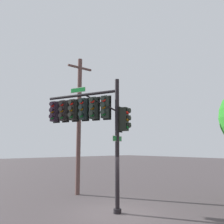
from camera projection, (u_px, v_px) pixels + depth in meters
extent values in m
plane|color=#443C3E|center=(117.00, 213.00, 10.85)|extent=(120.00, 120.00, 0.00)
cylinder|color=black|center=(117.00, 144.00, 11.31)|extent=(0.20, 0.20, 6.22)
cylinder|color=black|center=(117.00, 211.00, 10.87)|extent=(0.36, 0.36, 0.20)
cylinder|color=black|center=(81.00, 95.00, 12.64)|extent=(3.95, 1.67, 0.14)
cylinder|color=black|center=(100.00, 103.00, 12.03)|extent=(1.82, 0.78, 1.07)
cube|color=black|center=(105.00, 107.00, 11.86)|extent=(0.44, 0.46, 1.10)
cube|color=black|center=(107.00, 108.00, 12.04)|extent=(0.42, 0.21, 1.22)
sphere|color=#FF2018|center=(103.00, 100.00, 11.73)|extent=(0.22, 0.22, 0.22)
cylinder|color=black|center=(103.00, 98.00, 11.69)|extent=(0.27, 0.22, 0.23)
sphere|color=#855607|center=(103.00, 107.00, 11.68)|extent=(0.22, 0.22, 0.22)
cylinder|color=black|center=(103.00, 105.00, 11.64)|extent=(0.27, 0.22, 0.23)
sphere|color=#0B621E|center=(103.00, 114.00, 11.63)|extent=(0.22, 0.22, 0.22)
cylinder|color=black|center=(103.00, 112.00, 11.59)|extent=(0.27, 0.22, 0.23)
cube|color=black|center=(94.00, 108.00, 12.16)|extent=(0.43, 0.45, 1.10)
cube|color=black|center=(96.00, 109.00, 12.33)|extent=(0.42, 0.20, 1.22)
sphere|color=#FF2018|center=(92.00, 101.00, 12.03)|extent=(0.22, 0.22, 0.22)
cylinder|color=black|center=(91.00, 100.00, 11.99)|extent=(0.27, 0.22, 0.23)
sphere|color=#855607|center=(92.00, 108.00, 11.98)|extent=(0.22, 0.22, 0.22)
cylinder|color=black|center=(91.00, 106.00, 11.94)|extent=(0.27, 0.22, 0.23)
sphere|color=#0B621E|center=(92.00, 114.00, 11.93)|extent=(0.22, 0.22, 0.22)
cylinder|color=black|center=(91.00, 113.00, 11.89)|extent=(0.27, 0.22, 0.23)
cube|color=black|center=(84.00, 109.00, 12.45)|extent=(0.43, 0.45, 1.10)
cube|color=black|center=(86.00, 110.00, 12.63)|extent=(0.42, 0.20, 1.22)
sphere|color=#FF2018|center=(81.00, 102.00, 12.33)|extent=(0.22, 0.22, 0.22)
cylinder|color=black|center=(81.00, 101.00, 12.28)|extent=(0.27, 0.22, 0.23)
sphere|color=#855607|center=(81.00, 109.00, 12.28)|extent=(0.22, 0.22, 0.22)
cylinder|color=black|center=(81.00, 107.00, 12.23)|extent=(0.27, 0.22, 0.23)
sphere|color=#0B621E|center=(81.00, 115.00, 12.23)|extent=(0.22, 0.22, 0.22)
cylinder|color=black|center=(81.00, 114.00, 12.18)|extent=(0.27, 0.22, 0.23)
cube|color=black|center=(73.00, 110.00, 12.75)|extent=(0.42, 0.45, 1.10)
cube|color=black|center=(76.00, 110.00, 12.92)|extent=(0.43, 0.18, 1.22)
sphere|color=#FF2018|center=(71.00, 103.00, 12.63)|extent=(0.22, 0.22, 0.22)
cylinder|color=black|center=(70.00, 102.00, 12.58)|extent=(0.26, 0.21, 0.23)
sphere|color=#855607|center=(71.00, 109.00, 12.58)|extent=(0.22, 0.22, 0.22)
cylinder|color=black|center=(70.00, 108.00, 12.53)|extent=(0.26, 0.21, 0.23)
sphere|color=#0B621E|center=(71.00, 116.00, 12.53)|extent=(0.22, 0.22, 0.22)
cylinder|color=black|center=(70.00, 115.00, 12.48)|extent=(0.26, 0.21, 0.23)
cube|color=black|center=(64.00, 111.00, 13.04)|extent=(0.44, 0.46, 1.10)
cube|color=black|center=(66.00, 111.00, 13.22)|extent=(0.42, 0.22, 1.22)
sphere|color=#FF2018|center=(62.00, 104.00, 12.91)|extent=(0.22, 0.22, 0.22)
cylinder|color=black|center=(61.00, 103.00, 12.87)|extent=(0.27, 0.22, 0.23)
sphere|color=#855607|center=(61.00, 110.00, 12.86)|extent=(0.22, 0.22, 0.22)
cylinder|color=black|center=(61.00, 109.00, 12.82)|extent=(0.27, 0.22, 0.23)
sphere|color=#0B621E|center=(61.00, 117.00, 12.82)|extent=(0.22, 0.22, 0.22)
cylinder|color=black|center=(61.00, 116.00, 12.77)|extent=(0.27, 0.22, 0.23)
cube|color=black|center=(54.00, 112.00, 13.34)|extent=(0.44, 0.46, 1.10)
cube|color=black|center=(57.00, 112.00, 13.52)|extent=(0.42, 0.21, 1.22)
sphere|color=#FF2018|center=(52.00, 105.00, 13.21)|extent=(0.22, 0.22, 0.22)
cylinder|color=black|center=(52.00, 104.00, 13.17)|extent=(0.27, 0.22, 0.23)
sphere|color=#855607|center=(52.00, 111.00, 13.16)|extent=(0.22, 0.22, 0.22)
cylinder|color=black|center=(51.00, 110.00, 13.12)|extent=(0.27, 0.22, 0.23)
sphere|color=#0B621E|center=(52.00, 117.00, 13.11)|extent=(0.22, 0.22, 0.22)
cylinder|color=black|center=(51.00, 116.00, 13.07)|extent=(0.27, 0.22, 0.23)
cube|color=black|center=(124.00, 119.00, 11.31)|extent=(0.45, 0.43, 1.10)
cube|color=black|center=(120.00, 119.00, 11.40)|extent=(0.20, 0.42, 1.22)
sphere|color=#FF2018|center=(128.00, 112.00, 11.27)|extent=(0.22, 0.22, 0.22)
cylinder|color=black|center=(129.00, 111.00, 11.25)|extent=(0.22, 0.27, 0.23)
sphere|color=#855607|center=(128.00, 119.00, 11.22)|extent=(0.22, 0.22, 0.22)
cylinder|color=black|center=(129.00, 118.00, 11.20)|extent=(0.22, 0.27, 0.23)
sphere|color=#0B621E|center=(128.00, 126.00, 11.17)|extent=(0.22, 0.22, 0.22)
cylinder|color=black|center=(129.00, 125.00, 11.15)|extent=(0.22, 0.27, 0.23)
cube|color=white|center=(78.00, 90.00, 12.78)|extent=(0.88, 0.36, 0.26)
cube|color=#137D2D|center=(78.00, 90.00, 12.78)|extent=(0.85, 0.36, 0.22)
cube|color=white|center=(117.00, 139.00, 11.34)|extent=(0.36, 0.88, 0.26)
cube|color=#1A7733|center=(117.00, 139.00, 11.34)|extent=(0.36, 0.85, 0.22)
cylinder|color=brown|center=(79.00, 124.00, 15.82)|extent=(0.28, 0.28, 8.90)
cube|color=brown|center=(80.00, 68.00, 16.39)|extent=(0.18, 1.80, 0.12)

